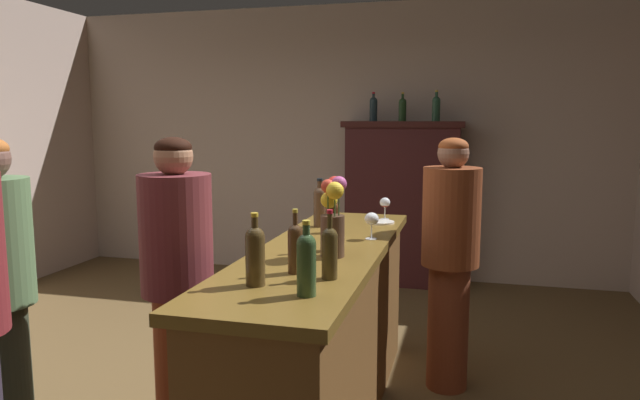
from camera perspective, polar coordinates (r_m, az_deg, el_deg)
The scene contains 19 objects.
wall_back at distance 6.21m, azimuth 1.50°, elevation 5.73°, with size 5.99×0.12×2.83m, color #BBA899.
bar_counter at distance 3.19m, azimuth 0.15°, elevation -13.27°, with size 0.64×2.33×0.98m.
display_cabinet at distance 5.84m, azimuth 8.09°, elevation -0.02°, with size 1.18×0.42×1.64m.
wine_bottle_rose at distance 3.63m, azimuth -0.02°, elevation -0.44°, with size 0.08×0.08×0.30m.
wine_bottle_pinot at distance 2.44m, azimuth 0.95°, elevation -4.97°, with size 0.07×0.07×0.30m.
wine_bottle_riesling at distance 2.35m, azimuth -6.40°, elevation -5.21°, with size 0.08×0.08×0.30m.
wine_bottle_malbec at distance 2.21m, azimuth -1.35°, elevation -6.06°, with size 0.07×0.07×0.29m.
wine_bottle_chardonnay at distance 2.53m, azimuth -2.45°, elevation -4.56°, with size 0.07×0.07×0.28m.
wine_bottle_merlot at distance 2.96m, azimuth 1.18°, elevation -2.28°, with size 0.07×0.07×0.32m.
wine_glass_front at distance 3.26m, azimuth 5.11°, elevation -1.94°, with size 0.08×0.08×0.15m.
wine_glass_mid at distance 3.92m, azimuth 6.41°, elevation -0.36°, with size 0.07×0.07×0.15m.
wine_glass_rear at distance 3.44m, azimuth 1.07°, elevation -1.59°, with size 0.07×0.07×0.14m.
flower_arrangement at distance 2.82m, azimuth 1.27°, elevation -1.46°, with size 0.13×0.14×0.40m.
cheese_plate at distance 3.79m, azimuth 6.05°, elevation -2.18°, with size 0.17×0.17×0.01m, color white.
display_bottle_left at distance 5.83m, azimuth 5.28°, elevation 9.02°, with size 0.08×0.08×0.29m.
display_bottle_midleft at distance 5.79m, azimuth 8.12°, elevation 8.92°, with size 0.07×0.07×0.28m.
display_bottle_center at distance 5.76m, azimuth 11.37°, elevation 8.93°, with size 0.08×0.08×0.30m.
patron_by_cabinet at distance 2.99m, azimuth -13.84°, elevation -7.71°, with size 0.36×0.36×1.57m.
bartender at distance 3.60m, azimuth 12.69°, elevation -5.20°, with size 0.35×0.35×1.54m.
Camera 1 is at (1.41, -2.85, 1.65)m, focal length 32.50 mm.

